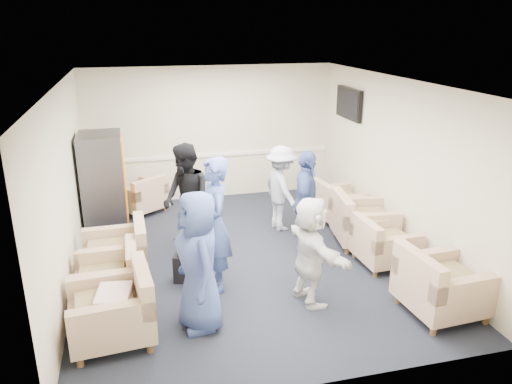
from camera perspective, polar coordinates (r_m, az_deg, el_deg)
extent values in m
plane|color=black|center=(7.88, -1.30, -7.49)|extent=(6.00, 6.00, 0.00)
plane|color=white|center=(7.11, -1.47, 12.40)|extent=(6.00, 6.00, 0.00)
cube|color=beige|center=(10.24, -5.14, 6.67)|extent=(5.00, 0.02, 2.70)
cube|color=beige|center=(4.71, 6.84, -8.45)|extent=(5.00, 0.02, 2.70)
cube|color=beige|center=(7.28, -20.94, 0.40)|extent=(0.02, 6.00, 2.70)
cube|color=beige|center=(8.28, 15.76, 3.09)|extent=(0.02, 6.00, 2.70)
cube|color=white|center=(10.33, -5.05, 4.21)|extent=(4.98, 0.04, 0.06)
cube|color=black|center=(9.67, 10.57, 9.94)|extent=(0.07, 1.00, 0.58)
cube|color=black|center=(9.66, 10.38, 9.93)|extent=(0.01, 0.92, 0.50)
cube|color=#4E4E56|center=(9.71, 10.73, 9.06)|extent=(0.04, 0.10, 0.25)
cube|color=tan|center=(6.12, -16.19, -13.73)|extent=(1.00, 1.00, 0.30)
cube|color=olive|center=(6.01, -16.37, -12.08)|extent=(0.69, 0.65, 0.11)
cube|color=tan|center=(5.95, -12.79, -10.30)|extent=(0.24, 0.93, 0.43)
cube|color=tan|center=(6.91, -16.65, -10.09)|extent=(0.82, 0.82, 0.27)
cube|color=olive|center=(6.82, -16.79, -8.75)|extent=(0.57, 0.53, 0.10)
cube|color=tan|center=(6.74, -14.01, -7.45)|extent=(0.14, 0.81, 0.38)
cube|color=tan|center=(7.44, -15.77, -7.61)|extent=(0.90, 0.90, 0.29)
cube|color=olive|center=(7.36, -15.91, -6.22)|extent=(0.63, 0.59, 0.10)
cube|color=tan|center=(7.29, -13.09, -4.86)|extent=(0.16, 0.89, 0.42)
cube|color=tan|center=(6.79, 20.49, -10.75)|extent=(0.98, 0.98, 0.31)
cube|color=olive|center=(6.69, 20.69, -9.20)|extent=(0.68, 0.64, 0.11)
cube|color=tan|center=(6.40, 18.09, -8.57)|extent=(0.21, 0.93, 0.44)
cube|color=tan|center=(7.83, 14.50, -6.35)|extent=(0.84, 0.84, 0.27)
cube|color=olive|center=(7.75, 14.60, -5.14)|extent=(0.58, 0.54, 0.09)
cube|color=tan|center=(7.54, 12.49, -4.50)|extent=(0.16, 0.81, 0.38)
cube|color=tan|center=(8.45, 12.20, -3.98)|extent=(1.04, 1.04, 0.30)
cube|color=olive|center=(8.37, 12.30, -2.69)|extent=(0.72, 0.68, 0.11)
cube|color=tan|center=(8.21, 9.82, -1.76)|extent=(0.28, 0.93, 0.43)
cube|color=tan|center=(9.34, 9.52, -1.79)|extent=(0.91, 0.91, 0.27)
cube|color=olive|center=(9.28, 9.58, -0.75)|extent=(0.62, 0.59, 0.09)
cube|color=tan|center=(9.07, 7.81, -0.18)|extent=(0.24, 0.82, 0.38)
cube|color=tan|center=(9.88, -12.99, -0.89)|extent=(1.09, 1.09, 0.26)
cube|color=olive|center=(9.83, -13.07, 0.07)|extent=(0.73, 0.74, 0.09)
cube|color=tan|center=(9.53, -11.96, 0.45)|extent=(0.72, 0.55, 0.37)
cube|color=#4E4E56|center=(8.87, -17.02, 0.83)|extent=(0.69, 0.83, 1.76)
cube|color=#FD4C05|center=(8.83, -14.77, 1.55)|extent=(0.02, 0.71, 1.41)
cube|color=black|center=(9.07, -14.37, -2.89)|extent=(0.02, 0.42, 0.11)
cube|color=black|center=(7.20, -8.21, -8.63)|extent=(0.33, 0.28, 0.40)
sphere|color=black|center=(7.12, -8.28, -7.34)|extent=(0.20, 0.20, 0.20)
cube|color=silver|center=(5.98, -15.94, -11.47)|extent=(0.43, 0.53, 0.14)
imported|color=#3E5295|center=(5.89, -6.57, -7.91)|extent=(0.68, 0.92, 1.72)
imported|color=#3E5295|center=(6.68, -4.79, -3.80)|extent=(0.48, 0.70, 1.87)
imported|color=black|center=(7.84, -7.94, -0.86)|extent=(0.89, 1.02, 1.76)
imported|color=white|center=(8.69, 2.91, 0.42)|extent=(0.73, 1.06, 1.51)
imported|color=#3E5295|center=(7.84, 5.71, -1.19)|extent=(0.77, 1.05, 1.65)
imported|color=white|center=(6.45, 6.25, -6.70)|extent=(0.63, 1.40, 1.46)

